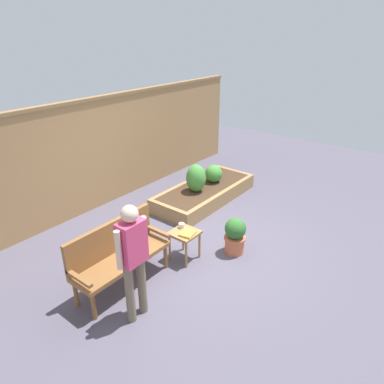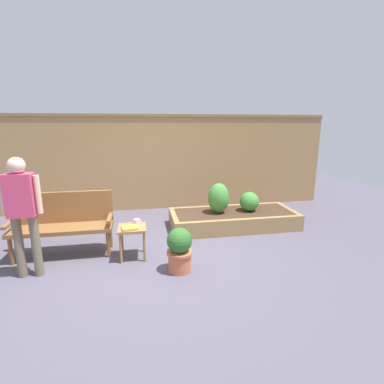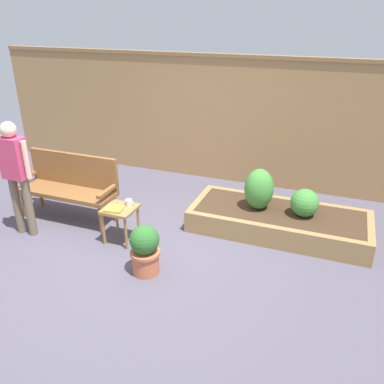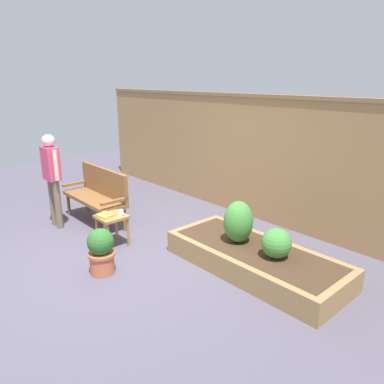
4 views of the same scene
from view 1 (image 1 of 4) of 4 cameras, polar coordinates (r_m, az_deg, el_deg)
The scene contains 11 objects.
ground_plane at distance 5.86m, azimuth 1.72°, elevation -9.14°, with size 14.00×14.00×0.00m, color #514C5B.
fence_back at distance 7.07m, azimuth -15.45°, elevation 5.99°, with size 8.40×0.14×2.16m.
garden_bench at distance 4.96m, azimuth -12.06°, elevation -9.28°, with size 1.44×0.48×0.94m.
side_table at distance 5.42m, azimuth -1.22°, elevation -7.25°, with size 0.40×0.40×0.48m.
cup_on_table at distance 5.47m, azimuth -1.70°, elevation -5.46°, with size 0.12×0.09×0.08m.
book_on_table at distance 5.31m, azimuth -0.73°, elevation -6.76°, with size 0.22×0.20×0.03m, color gold.
potted_boxwood at distance 5.65m, azimuth 7.00°, elevation -6.97°, with size 0.35×0.35×0.61m.
raised_planter_bed at distance 7.39m, azimuth 2.05°, elevation -0.11°, with size 2.40×1.00×0.30m.
shrub_near_bench at distance 6.99m, azimuth 0.65°, elevation 2.26°, with size 0.39×0.39×0.57m.
shrub_far_corner at distance 7.49m, azimuth 3.51°, elevation 3.01°, with size 0.37×0.37×0.37m.
person_by_bench at distance 4.17m, azimuth -9.58°, elevation -9.88°, with size 0.47×0.20×1.56m.
Camera 1 is at (-3.92, -2.85, 3.30)m, focal length 32.81 mm.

